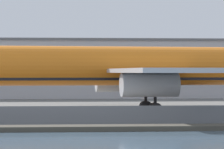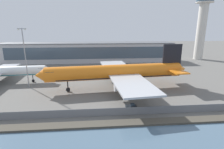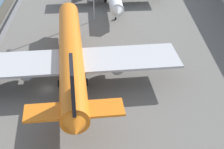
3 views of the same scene
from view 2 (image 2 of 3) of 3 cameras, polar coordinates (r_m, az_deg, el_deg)
name	(u,v)px [view 2 (image 2 of 3)]	position (r m, az deg, el deg)	size (l,w,h in m)	color
ground_plane	(131,93)	(63.45, 6.09, -6.09)	(500.00, 500.00, 0.00)	#66635E
shoreline_seawall	(146,122)	(45.31, 11.17, -15.01)	(320.00, 3.00, 0.50)	#474238
perimeter_fence	(142,111)	(48.73, 9.75, -11.55)	(280.00, 0.10, 2.21)	slate
cargo_jet_orange	(118,72)	(66.15, 1.95, 0.70)	(57.97, 50.03, 16.83)	orange
baggage_tug	(131,107)	(50.98, 6.29, -10.55)	(3.26, 1.71, 1.80)	#1E2328
control_tower	(202,21)	(145.82, 27.40, 15.23)	(12.59, 12.59, 48.19)	beige
terminal_building	(89,52)	(123.30, -7.50, 7.29)	(115.41, 17.13, 13.16)	#B2B2B7
apron_light_mast_apron_east	(25,55)	(74.12, -26.50, 5.61)	(3.20, 0.40, 22.73)	#93969B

